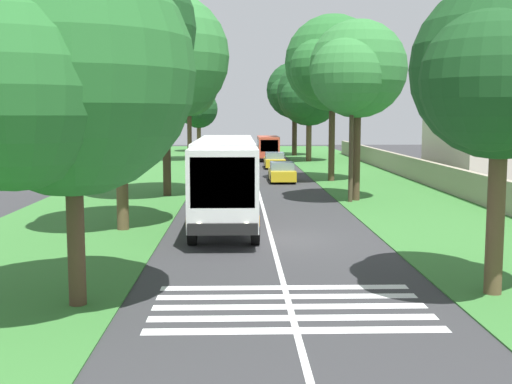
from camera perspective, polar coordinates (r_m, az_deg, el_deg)
name	(u,v)px	position (r m, az deg, el deg)	size (l,w,h in m)	color
ground	(272,240)	(24.74, 1.39, -4.25)	(160.00, 160.00, 0.00)	#333335
grass_verge_left	(124,193)	(40.13, -11.52, -0.12)	(120.00, 8.00, 0.04)	#387533
grass_verge_right	(393,192)	(40.65, 11.90, -0.04)	(120.00, 8.00, 0.04)	#387533
centre_line	(259,193)	(39.55, 0.27, -0.10)	(110.00, 0.16, 0.01)	silver
coach_bus	(226,176)	(27.51, -2.68, 1.37)	(11.16, 2.62, 3.73)	white
zebra_crossing	(290,307)	(16.37, 2.97, -10.00)	(4.05, 6.80, 0.01)	silver
trailing_car_0	(282,172)	(46.40, 2.28, 1.73)	(4.30, 1.78, 1.43)	gold
trailing_car_1	(230,166)	(52.42, -2.31, 2.30)	(4.30, 1.78, 1.43)	#145933
trailing_car_2	(274,161)	(58.43, 1.63, 2.76)	(4.30, 1.78, 1.43)	gold
trailing_minibus_0	(268,146)	(68.13, 1.06, 4.07)	(6.00, 2.14, 2.53)	#CC4C33
roadside_tree_left_0	(187,90)	(68.43, -6.06, 8.92)	(7.52, 6.01, 10.49)	#4C3826
roadside_tree_left_1	(114,33)	(27.29, -12.33, 13.44)	(7.76, 6.21, 11.24)	brown
roadside_tree_left_2	(160,60)	(38.26, -8.37, 11.37)	(9.01, 7.45, 11.71)	#3D2D1E
roadside_tree_left_3	(197,110)	(85.32, -5.15, 7.15)	(5.97, 4.94, 7.96)	brown
roadside_tree_left_4	(59,79)	(16.24, -16.92, 9.46)	(7.24, 6.14, 8.70)	#4C3826
roadside_tree_right_0	(330,65)	(46.89, 6.52, 10.97)	(7.90, 6.77, 11.73)	#4C3826
roadside_tree_right_1	(354,72)	(36.17, 8.63, 10.34)	(6.64, 5.42, 9.84)	#4C3826
roadside_tree_right_2	(495,76)	(17.89, 20.21, 9.55)	(5.98, 4.72, 8.17)	brown
roadside_tree_right_3	(308,95)	(67.07, 4.54, 8.45)	(8.05, 6.59, 10.20)	brown
roadside_tree_right_4	(293,92)	(76.25, 3.30, 8.78)	(7.49, 6.55, 10.85)	#3D2D1E
utility_pole	(351,127)	(35.45, 8.36, 5.69)	(0.24, 1.40, 7.85)	#473828
roadside_wall	(425,172)	(46.25, 14.59, 1.71)	(70.00, 0.40, 1.59)	#9E937F
roadside_building	(502,128)	(49.72, 20.72, 5.27)	(11.45, 8.93, 7.52)	beige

